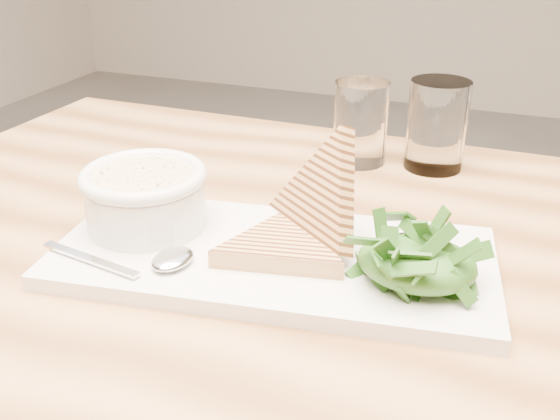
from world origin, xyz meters
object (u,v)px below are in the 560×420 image
(table_top, at_px, (311,270))
(soup_bowl, at_px, (146,203))
(glass_far, at_px, (437,125))
(glass_near, at_px, (360,123))
(platter, at_px, (273,258))

(table_top, bearing_deg, soup_bowl, -169.58)
(soup_bowl, xyz_separation_m, glass_far, (0.25, 0.30, 0.02))
(glass_near, bearing_deg, glass_far, 8.45)
(platter, bearing_deg, glass_far, 70.73)
(glass_near, bearing_deg, soup_bowl, -117.64)
(platter, relative_size, glass_far, 3.61)
(glass_near, height_order, glass_far, glass_far)
(soup_bowl, bearing_deg, table_top, 10.42)
(soup_bowl, bearing_deg, glass_far, 50.67)
(soup_bowl, bearing_deg, platter, -1.82)
(table_top, height_order, platter, platter)
(table_top, relative_size, glass_near, 10.29)
(table_top, xyz_separation_m, platter, (-0.03, -0.04, 0.03))
(soup_bowl, relative_size, glass_far, 1.05)
(platter, distance_m, glass_far, 0.33)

